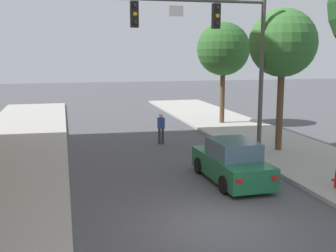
# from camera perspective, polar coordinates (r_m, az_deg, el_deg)

# --- Properties ---
(ground_plane) EXTENTS (120.00, 120.00, 0.00)m
(ground_plane) POSITION_cam_1_polar(r_m,az_deg,el_deg) (12.35, 6.76, -13.07)
(ground_plane) COLOR #4C4C51
(traffic_signal_mast) EXTENTS (7.46, 0.38, 7.50)m
(traffic_signal_mast) POSITION_cam_1_polar(r_m,az_deg,el_deg) (18.84, 6.59, 11.54)
(traffic_signal_mast) COLOR #514C47
(traffic_signal_mast) RESTS_ON sidewalk_right
(car_lead_green) EXTENTS (1.92, 4.28, 1.60)m
(car_lead_green) POSITION_cam_1_polar(r_m,az_deg,el_deg) (16.17, 8.51, -4.88)
(car_lead_green) COLOR #1E663D
(car_lead_green) RESTS_ON ground
(pedestrian_crossing_road) EXTENTS (0.36, 0.22, 1.64)m
(pedestrian_crossing_road) POSITION_cam_1_polar(r_m,az_deg,el_deg) (22.48, -0.93, -0.14)
(pedestrian_crossing_road) COLOR #333338
(pedestrian_crossing_road) RESTS_ON ground
(street_tree_second) EXTENTS (3.19, 3.19, 6.69)m
(street_tree_second) POSITION_cam_1_polar(r_m,az_deg,el_deg) (20.89, 15.11, 10.61)
(street_tree_second) COLOR brown
(street_tree_second) RESTS_ON sidewalk_right
(street_tree_third) EXTENTS (3.47, 3.47, 6.61)m
(street_tree_third) POSITION_cam_1_polar(r_m,az_deg,el_deg) (28.51, 7.42, 10.14)
(street_tree_third) COLOR brown
(street_tree_third) RESTS_ON sidewalk_right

